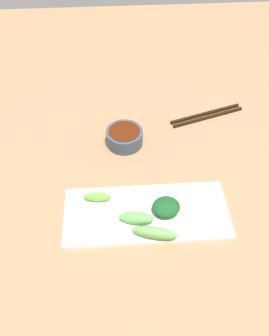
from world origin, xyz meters
TOP-DOWN VIEW (x-y plane):
  - tabletop at (0.00, 0.00)m, footprint 2.10×2.10m
  - sauce_bowl at (-0.18, -0.01)m, footprint 0.10×0.10m
  - serving_plate at (0.07, 0.03)m, footprint 0.16×0.38m
  - broccoli_stalk_0 at (0.03, -0.09)m, footprint 0.03×0.07m
  - broccoli_stalk_1 at (0.09, -0.00)m, footprint 0.04×0.08m
  - broccoli_stalk_2 at (0.14, 0.04)m, footprint 0.05×0.10m
  - broccoli_leafy_3 at (0.07, 0.07)m, footprint 0.08×0.08m
  - chopsticks at (-0.28, 0.24)m, footprint 0.09×0.23m

SIDE VIEW (x-z plane):
  - tabletop at x=0.00m, z-range 0.00..0.02m
  - chopsticks at x=-0.28m, z-range 0.02..0.03m
  - serving_plate at x=0.07m, z-range 0.02..0.03m
  - broccoli_stalk_0 at x=0.03m, z-range 0.03..0.06m
  - sauce_bowl at x=-0.18m, z-range 0.02..0.07m
  - broccoli_stalk_1 at x=0.09m, z-range 0.03..0.06m
  - broccoli_leafy_3 at x=0.07m, z-range 0.03..0.06m
  - broccoli_stalk_2 at x=0.14m, z-range 0.03..0.06m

